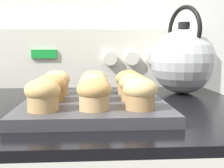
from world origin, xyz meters
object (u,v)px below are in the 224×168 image
Objects in this scene: muffin_pan at (91,106)px; muffin_r1_c1 at (92,87)px; muffin_r0_c2 at (139,93)px; tea_kettle at (182,60)px; muffin_r0_c1 at (90,94)px; muffin_r2_c0 at (56,82)px; muffin_r1_c2 at (133,87)px; muffin_r1_c0 at (50,88)px; muffin_r2_c2 at (128,82)px; muffin_r0_c0 at (41,95)px; muffin_r2_c1 at (92,82)px.

muffin_r1_c1 reaches higher than muffin_pan.
tea_kettle is at bearing 59.86° from muffin_r0_c2.
muffin_r0_c1 is 1.00× the size of muffin_r2_c0.
muffin_r1_c2 is (0.09, 0.00, 0.00)m from muffin_r1_c1.
muffin_r0_c2 is 1.00× the size of muffin_r2_c0.
muffin_r0_c1 and muffin_r2_c0 have the same top height.
muffin_r1_c0 is 1.00× the size of muffin_r1_c2.
muffin_r2_c2 is (0.09, 0.18, 0.00)m from muffin_r0_c1.
muffin_r1_c2 is (0.18, 0.00, 0.00)m from muffin_r1_c0.
muffin_r0_c0 is 0.09m from muffin_r1_c0.
muffin_r0_c0 is at bearing -91.53° from muffin_r1_c0.
muffin_r1_c2 is (0.09, 0.09, 0.00)m from muffin_r0_c1.
muffin_r0_c1 is at bearing -63.52° from muffin_r2_c0.
muffin_r1_c2 is at bearing 89.83° from muffin_r0_c2.
tea_kettle is (0.36, 0.22, 0.05)m from muffin_r1_c0.
muffin_r2_c0 is at bearing -179.60° from muffin_r2_c2.
muffin_r1_c2 is at bearing -0.29° from muffin_pan.
muffin_r1_c1 is at bearing -88.56° from muffin_r2_c1.
muffin_r1_c1 is 0.13m from muffin_r2_c0.
muffin_r0_c1 is 1.00× the size of muffin_r1_c1.
muffin_r0_c1 and muffin_r0_c2 have the same top height.
muffin_r1_c0 is at bearing 135.33° from muffin_r0_c1.
muffin_r0_c0 is at bearing -117.36° from muffin_r2_c1.
muffin_r0_c0 and muffin_r2_c2 have the same top height.
tea_kettle is (0.27, 0.22, 0.09)m from muffin_pan.
tea_kettle is (0.27, 0.14, 0.05)m from muffin_r2_c1.
tea_kettle is at bearing 20.21° from muffin_r2_c0.
muffin_r1_c0 and muffin_r2_c2 have the same top height.
tea_kettle is at bearing 31.66° from muffin_r1_c0.
muffin_r0_c0 is 0.49m from tea_kettle.
muffin_r0_c0 is (-0.09, -0.09, 0.04)m from muffin_pan.
muffin_r2_c0 and muffin_r2_c1 have the same top height.
muffin_r2_c1 is (0.09, -0.00, 0.00)m from muffin_r2_c0.
muffin_r1_c0 is 0.20m from muffin_r2_c2.
muffin_r2_c1 is (-0.00, 0.09, 0.00)m from muffin_r1_c1.
muffin_r1_c2 is 0.29m from tea_kettle.
tea_kettle is (0.28, 0.31, 0.05)m from muffin_r0_c1.
muffin_r0_c1 is at bearing -90.45° from muffin_r2_c1.
muffin_r0_c0 is 0.21m from muffin_r1_c2.
muffin_r1_c0 is 0.09m from muffin_r2_c0.
muffin_r1_c2 and muffin_r2_c0 have the same top height.
muffin_r2_c0 is 1.00× the size of muffin_r2_c1.
muffin_r1_c0 is at bearing -153.26° from muffin_r2_c2.
muffin_r2_c1 is at bearing -178.22° from muffin_r2_c2.
tea_kettle reaches higher than muffin_r0_c0.
muffin_r1_c0 is 0.13m from muffin_r2_c1.
tea_kettle is (0.37, 0.32, 0.05)m from muffin_r0_c0.
muffin_r0_c2 is at bearing -62.65° from muffin_r2_c1.
muffin_pan is 0.14m from muffin_r0_c0.
muffin_r2_c2 is at bearing 62.70° from muffin_r0_c1.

